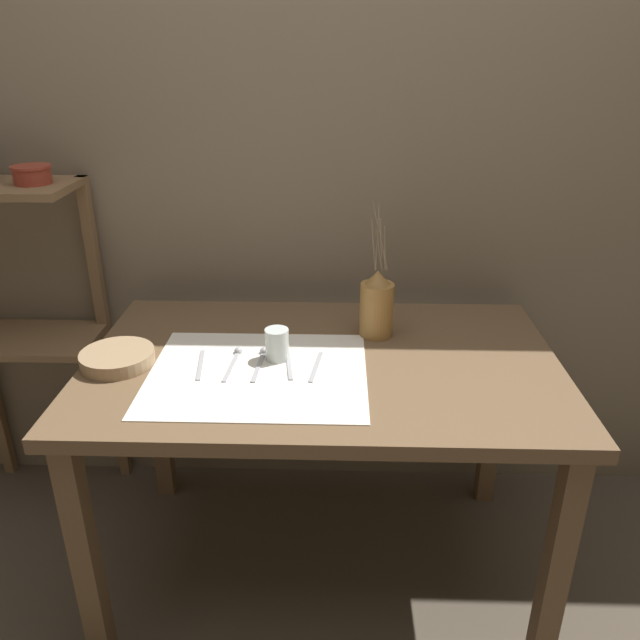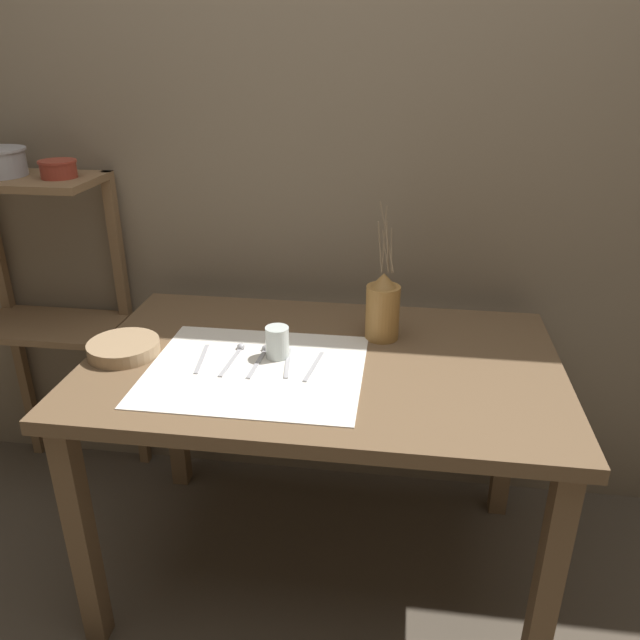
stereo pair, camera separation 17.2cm
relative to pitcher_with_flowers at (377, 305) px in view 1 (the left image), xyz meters
The scene contains 14 objects.
ground_plane 0.90m from the pitcher_with_flowers, 134.35° to the right, with size 12.00×12.00×0.00m, color brown.
stone_wall_back 0.52m from the pitcher_with_flowers, 113.65° to the left, with size 7.00×0.06×2.40m.
wooden_table 0.30m from the pitcher_with_flowers, 134.35° to the right, with size 1.34×0.84×0.77m.
wooden_shelf_unit 1.22m from the pitcher_with_flowers, behind, with size 0.51×0.29×1.19m.
linen_cloth 0.43m from the pitcher_with_flowers, 142.43° to the right, with size 0.59×0.49×0.00m.
pitcher_with_flowers is the anchor object (origin of this frame).
wooden_bowl 0.76m from the pitcher_with_flowers, 163.62° to the right, with size 0.20×0.20×0.04m.
glass_tumbler_near 0.34m from the pitcher_with_flowers, 148.77° to the right, with size 0.07×0.07×0.09m.
fork_inner 0.55m from the pitcher_with_flowers, 156.06° to the right, with size 0.03×0.17×0.00m.
spoon_inner 0.45m from the pitcher_with_flowers, 156.94° to the right, with size 0.03×0.19×0.02m.
spoon_outer 0.38m from the pitcher_with_flowers, 152.55° to the right, with size 0.03×0.19×0.02m.
knife_center 0.34m from the pitcher_with_flowers, 139.89° to the right, with size 0.03×0.17×0.00m.
fork_outer 0.30m from the pitcher_with_flowers, 128.36° to the right, with size 0.03×0.17×0.00m.
metal_pot_small 1.13m from the pitcher_with_flowers, behind, with size 0.12×0.12×0.06m.
Camera 1 is at (0.04, -1.57, 1.59)m, focal length 35.00 mm.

